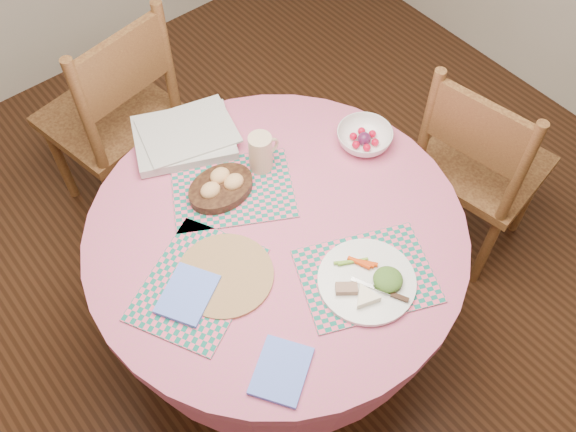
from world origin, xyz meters
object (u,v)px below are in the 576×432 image
at_px(dining_table, 277,261).
at_px(chair_right, 478,165).
at_px(fruit_bowl, 364,138).
at_px(dinner_plate, 370,280).
at_px(wicker_trivet, 225,275).
at_px(latte_mug, 261,152).
at_px(chair_back, 116,114).
at_px(bread_bowl, 221,186).

xyz_separation_m(dining_table, chair_right, (0.90, -0.14, -0.04)).
bearing_deg(fruit_bowl, dining_table, -169.17).
xyz_separation_m(dinner_plate, fruit_bowl, (0.38, 0.42, 0.01)).
distance_m(wicker_trivet, fruit_bowl, 0.71).
relative_size(dining_table, chair_right, 1.25).
height_order(dining_table, fruit_bowl, fruit_bowl).
bearing_deg(wicker_trivet, latte_mug, 37.32).
height_order(dining_table, chair_right, chair_right).
bearing_deg(chair_back, fruit_bowl, 110.89).
distance_m(dining_table, bread_bowl, 0.33).
bearing_deg(latte_mug, fruit_bowl, -22.68).
height_order(chair_back, wicker_trivet, chair_back).
xyz_separation_m(chair_back, wicker_trivet, (-0.16, -1.01, 0.21)).
bearing_deg(wicker_trivet, dinner_plate, -42.52).
bearing_deg(fruit_bowl, dinner_plate, -131.70).
bearing_deg(fruit_bowl, wicker_trivet, -169.77).
relative_size(dining_table, latte_mug, 8.69).
bearing_deg(latte_mug, chair_right, -25.66).
bearing_deg(dinner_plate, bread_bowl, 103.96).
xyz_separation_m(chair_right, fruit_bowl, (-0.43, 0.23, 0.26)).
xyz_separation_m(bread_bowl, fruit_bowl, (0.52, -0.14, -0.00)).
bearing_deg(wicker_trivet, dining_table, 8.97).
xyz_separation_m(chair_back, dinner_plate, (0.16, -1.31, 0.22)).
bearing_deg(chair_right, latte_mug, 54.05).
bearing_deg(bread_bowl, dining_table, -78.79).
xyz_separation_m(dining_table, bread_bowl, (-0.05, 0.23, 0.23)).
relative_size(chair_right, wicker_trivet, 3.30).
distance_m(wicker_trivet, bread_bowl, 0.33).
bearing_deg(wicker_trivet, bread_bowl, 55.75).
distance_m(dinner_plate, latte_mug, 0.57).
bearing_deg(bread_bowl, fruit_bowl, -15.38).
height_order(wicker_trivet, fruit_bowl, fruit_bowl).
bearing_deg(bread_bowl, chair_back, 91.42).
bearing_deg(chair_right, fruit_bowl, 51.77).
height_order(chair_right, bread_bowl, chair_right).
relative_size(chair_right, dinner_plate, 3.31).
distance_m(dining_table, dinner_plate, 0.41).
bearing_deg(bread_bowl, dinner_plate, -76.04).
xyz_separation_m(dining_table, latte_mug, (0.13, 0.23, 0.27)).
xyz_separation_m(chair_back, fruit_bowl, (0.54, -0.89, 0.23)).
relative_size(wicker_trivet, dinner_plate, 1.00).
xyz_separation_m(wicker_trivet, dinner_plate, (0.32, -0.30, 0.01)).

